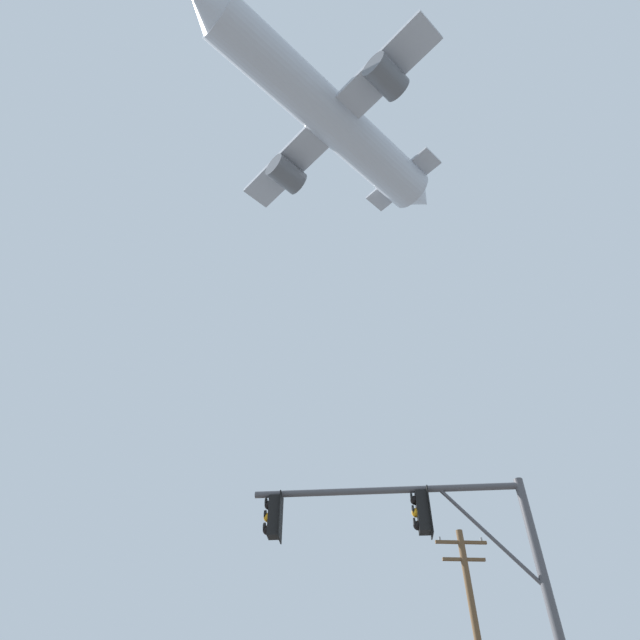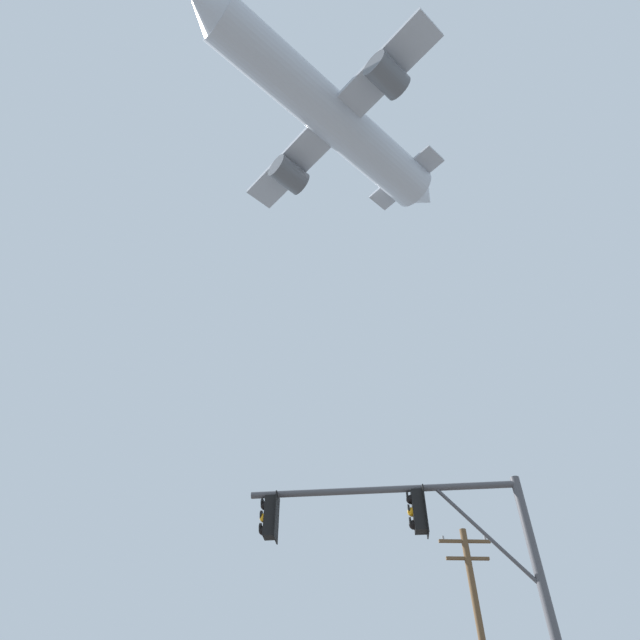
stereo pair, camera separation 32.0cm
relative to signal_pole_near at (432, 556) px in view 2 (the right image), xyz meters
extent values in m
cylinder|color=#4C4C51|center=(-0.93, 0.12, 1.47)|extent=(5.92, 0.92, 0.15)
cylinder|color=#4C4C51|center=(1.14, -0.15, 0.41)|extent=(1.84, 0.32, 2.17)
cube|color=black|center=(-3.41, 0.44, 0.94)|extent=(0.30, 0.35, 0.90)
cylinder|color=black|center=(-3.41, 0.44, 1.45)|extent=(0.05, 0.05, 0.12)
cube|color=black|center=(-3.27, 0.43, 0.94)|extent=(0.08, 0.46, 1.04)
sphere|color=black|center=(-3.55, 0.46, 1.21)|extent=(0.20, 0.20, 0.20)
cylinder|color=black|center=(-3.62, 0.47, 1.27)|extent=(0.07, 0.21, 0.21)
sphere|color=orange|center=(-3.55, 0.46, 0.93)|extent=(0.20, 0.20, 0.20)
cylinder|color=black|center=(-3.62, 0.47, 0.99)|extent=(0.07, 0.21, 0.21)
sphere|color=black|center=(-3.55, 0.46, 0.65)|extent=(0.20, 0.20, 0.20)
cylinder|color=black|center=(-3.62, 0.47, 0.71)|extent=(0.07, 0.21, 0.21)
cube|color=black|center=(-0.16, 0.02, 0.94)|extent=(0.30, 0.35, 0.90)
cylinder|color=black|center=(-0.16, 0.02, 1.45)|extent=(0.05, 0.05, 0.12)
cube|color=black|center=(-0.02, 0.00, 0.94)|extent=(0.08, 0.46, 1.04)
sphere|color=black|center=(-0.31, 0.04, 1.21)|extent=(0.20, 0.20, 0.20)
cylinder|color=black|center=(-0.37, 0.05, 1.27)|extent=(0.07, 0.21, 0.21)
sphere|color=orange|center=(-0.31, 0.04, 0.93)|extent=(0.20, 0.20, 0.20)
cylinder|color=black|center=(-0.37, 0.05, 0.99)|extent=(0.07, 0.21, 0.21)
sphere|color=black|center=(-0.31, 0.04, 0.65)|extent=(0.20, 0.20, 0.20)
cylinder|color=black|center=(-0.37, 0.05, 0.71)|extent=(0.07, 0.21, 0.21)
cube|color=brown|center=(4.16, 11.57, 4.44)|extent=(2.20, 0.12, 0.12)
cube|color=brown|center=(4.16, 11.57, 3.74)|extent=(1.80, 0.12, 0.12)
cylinder|color=gray|center=(3.26, 11.57, 4.56)|extent=(0.10, 0.10, 0.18)
cylinder|color=gray|center=(5.06, 11.57, 4.56)|extent=(0.10, 0.10, 0.18)
cylinder|color=#B7BCC6|center=(-1.14, 12.99, 44.36)|extent=(21.76, 19.46, 4.41)
cone|color=#B7BCC6|center=(-11.64, 4.05, 44.36)|extent=(5.03, 5.16, 4.19)
cone|color=#B7BCC6|center=(9.25, 21.84, 44.36)|extent=(4.53, 4.64, 3.75)
cube|color=#A8ADB7|center=(-0.62, 13.44, 43.69)|extent=(17.51, 19.81, 0.50)
cylinder|color=#595B60|center=(3.64, 8.44, 42.37)|extent=(4.13, 4.04, 2.48)
cylinder|color=#595B60|center=(-4.87, 18.43, 42.37)|extent=(4.13, 4.04, 2.48)
cube|color=#333338|center=(7.05, 19.97, 46.84)|extent=(3.15, 2.76, 5.24)
cube|color=#A8ADB7|center=(7.26, 20.14, 44.77)|extent=(7.25, 7.91, 0.28)
camera|label=1|loc=(-2.97, -11.36, -3.76)|focal=30.07mm
camera|label=2|loc=(-2.65, -11.38, -3.76)|focal=30.07mm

